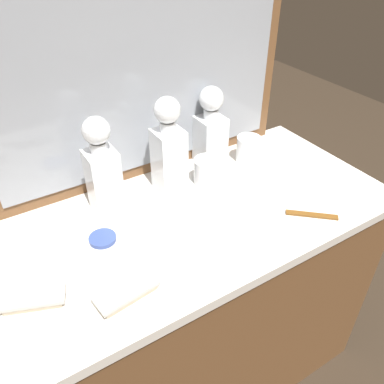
{
  "coord_description": "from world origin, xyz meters",
  "views": [
    {
      "loc": [
        -0.48,
        -0.76,
        1.56
      ],
      "look_at": [
        0.0,
        0.0,
        0.9
      ],
      "focal_mm": 36.95,
      "sensor_mm": 36.0,
      "label": 1
    }
  ],
  "objects_px": {
    "porcelain_dish": "(103,239)",
    "tortoiseshell_comb": "(312,215)",
    "crystal_decanter_far_left": "(210,133)",
    "crystal_tumbler_left": "(248,150)",
    "crystal_decanter_right": "(169,155)",
    "crystal_decanter_front": "(103,176)",
    "silver_brush_front": "(126,292)",
    "silver_brush_far_right": "(33,299)",
    "crystal_tumbler_right": "(208,172)"
  },
  "relations": [
    {
      "from": "porcelain_dish",
      "to": "tortoiseshell_comb",
      "type": "distance_m",
      "value": 0.6
    },
    {
      "from": "crystal_decanter_far_left",
      "to": "crystal_tumbler_left",
      "type": "bearing_deg",
      "value": -28.58
    },
    {
      "from": "crystal_decanter_right",
      "to": "tortoiseshell_comb",
      "type": "bearing_deg",
      "value": -50.21
    },
    {
      "from": "crystal_decanter_front",
      "to": "silver_brush_front",
      "type": "distance_m",
      "value": 0.35
    },
    {
      "from": "silver_brush_far_right",
      "to": "crystal_decanter_far_left",
      "type": "bearing_deg",
      "value": 23.58
    },
    {
      "from": "crystal_decanter_front",
      "to": "crystal_decanter_far_left",
      "type": "bearing_deg",
      "value": 9.52
    },
    {
      "from": "silver_brush_front",
      "to": "porcelain_dish",
      "type": "xyz_separation_m",
      "value": [
        0.02,
        0.21,
        -0.01
      ]
    },
    {
      "from": "silver_brush_front",
      "to": "crystal_decanter_right",
      "type": "bearing_deg",
      "value": 47.35
    },
    {
      "from": "crystal_decanter_right",
      "to": "tortoiseshell_comb",
      "type": "relative_size",
      "value": 2.48
    },
    {
      "from": "crystal_decanter_far_left",
      "to": "silver_brush_far_right",
      "type": "relative_size",
      "value": 1.79
    },
    {
      "from": "silver_brush_far_right",
      "to": "silver_brush_front",
      "type": "bearing_deg",
      "value": -26.89
    },
    {
      "from": "crystal_tumbler_left",
      "to": "silver_brush_far_right",
      "type": "xyz_separation_m",
      "value": [
        -0.8,
        -0.23,
        -0.03
      ]
    },
    {
      "from": "crystal_tumbler_right",
      "to": "crystal_tumbler_left",
      "type": "height_order",
      "value": "crystal_tumbler_left"
    },
    {
      "from": "tortoiseshell_comb",
      "to": "crystal_decanter_far_left",
      "type": "bearing_deg",
      "value": 101.62
    },
    {
      "from": "crystal_decanter_right",
      "to": "tortoiseshell_comb",
      "type": "distance_m",
      "value": 0.46
    },
    {
      "from": "crystal_tumbler_right",
      "to": "tortoiseshell_comb",
      "type": "xyz_separation_m",
      "value": [
        0.16,
        -0.31,
        -0.04
      ]
    },
    {
      "from": "crystal_decanter_front",
      "to": "silver_brush_front",
      "type": "xyz_separation_m",
      "value": [
        -0.09,
        -0.32,
        -0.11
      ]
    },
    {
      "from": "crystal_decanter_front",
      "to": "silver_brush_far_right",
      "type": "relative_size",
      "value": 1.96
    },
    {
      "from": "crystal_decanter_far_left",
      "to": "tortoiseshell_comb",
      "type": "xyz_separation_m",
      "value": [
        0.08,
        -0.41,
        -0.11
      ]
    },
    {
      "from": "silver_brush_front",
      "to": "porcelain_dish",
      "type": "bearing_deg",
      "value": 83.66
    },
    {
      "from": "crystal_decanter_right",
      "to": "crystal_decanter_front",
      "type": "height_order",
      "value": "crystal_decanter_right"
    },
    {
      "from": "crystal_tumbler_left",
      "to": "silver_brush_front",
      "type": "height_order",
      "value": "crystal_tumbler_left"
    },
    {
      "from": "crystal_decanter_right",
      "to": "porcelain_dish",
      "type": "xyz_separation_m",
      "value": [
        -0.27,
        -0.12,
        -0.12
      ]
    },
    {
      "from": "porcelain_dish",
      "to": "crystal_tumbler_right",
      "type": "bearing_deg",
      "value": 11.58
    },
    {
      "from": "crystal_tumbler_right",
      "to": "silver_brush_far_right",
      "type": "relative_size",
      "value": 0.58
    },
    {
      "from": "silver_brush_front",
      "to": "crystal_tumbler_right",
      "type": "bearing_deg",
      "value": 34.66
    },
    {
      "from": "silver_brush_far_right",
      "to": "silver_brush_front",
      "type": "distance_m",
      "value": 0.21
    },
    {
      "from": "crystal_decanter_right",
      "to": "silver_brush_far_right",
      "type": "distance_m",
      "value": 0.55
    },
    {
      "from": "silver_brush_far_right",
      "to": "crystal_tumbler_left",
      "type": "bearing_deg",
      "value": 16.24
    },
    {
      "from": "crystal_decanter_right",
      "to": "crystal_tumbler_left",
      "type": "relative_size",
      "value": 3.42
    },
    {
      "from": "crystal_decanter_front",
      "to": "silver_brush_front",
      "type": "relative_size",
      "value": 1.92
    },
    {
      "from": "crystal_decanter_far_left",
      "to": "crystal_tumbler_left",
      "type": "xyz_separation_m",
      "value": [
        0.12,
        -0.06,
        -0.07
      ]
    },
    {
      "from": "crystal_tumbler_right",
      "to": "silver_brush_far_right",
      "type": "xyz_separation_m",
      "value": [
        -0.61,
        -0.19,
        -0.03
      ]
    },
    {
      "from": "silver_brush_far_right",
      "to": "silver_brush_front",
      "type": "xyz_separation_m",
      "value": [
        0.19,
        -0.09,
        -0.0
      ]
    },
    {
      "from": "crystal_tumbler_right",
      "to": "silver_brush_front",
      "type": "height_order",
      "value": "crystal_tumbler_right"
    },
    {
      "from": "crystal_decanter_right",
      "to": "silver_brush_far_right",
      "type": "bearing_deg",
      "value": -154.75
    },
    {
      "from": "crystal_tumbler_right",
      "to": "tortoiseshell_comb",
      "type": "bearing_deg",
      "value": -62.06
    },
    {
      "from": "silver_brush_far_right",
      "to": "crystal_decanter_front",
      "type": "bearing_deg",
      "value": 39.94
    },
    {
      "from": "crystal_tumbler_right",
      "to": "silver_brush_front",
      "type": "relative_size",
      "value": 0.57
    },
    {
      "from": "crystal_decanter_far_left",
      "to": "silver_brush_front",
      "type": "distance_m",
      "value": 0.64
    },
    {
      "from": "crystal_decanter_front",
      "to": "crystal_tumbler_right",
      "type": "relative_size",
      "value": 3.35
    },
    {
      "from": "crystal_decanter_right",
      "to": "crystal_decanter_front",
      "type": "xyz_separation_m",
      "value": [
        -0.21,
        0.0,
        -0.0
      ]
    },
    {
      "from": "crystal_decanter_far_left",
      "to": "crystal_tumbler_left",
      "type": "distance_m",
      "value": 0.15
    },
    {
      "from": "silver_brush_front",
      "to": "porcelain_dish",
      "type": "distance_m",
      "value": 0.21
    },
    {
      "from": "crystal_decanter_far_left",
      "to": "crystal_tumbler_left",
      "type": "relative_size",
      "value": 3.05
    },
    {
      "from": "crystal_decanter_right",
      "to": "silver_brush_front",
      "type": "relative_size",
      "value": 1.97
    },
    {
      "from": "crystal_decanter_far_left",
      "to": "crystal_tumbler_right",
      "type": "height_order",
      "value": "crystal_decanter_far_left"
    },
    {
      "from": "crystal_decanter_right",
      "to": "silver_brush_far_right",
      "type": "xyz_separation_m",
      "value": [
        -0.48,
        -0.23,
        -0.11
      ]
    },
    {
      "from": "crystal_decanter_front",
      "to": "tortoiseshell_comb",
      "type": "relative_size",
      "value": 2.42
    },
    {
      "from": "crystal_decanter_far_left",
      "to": "crystal_decanter_right",
      "type": "bearing_deg",
      "value": -160.67
    }
  ]
}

